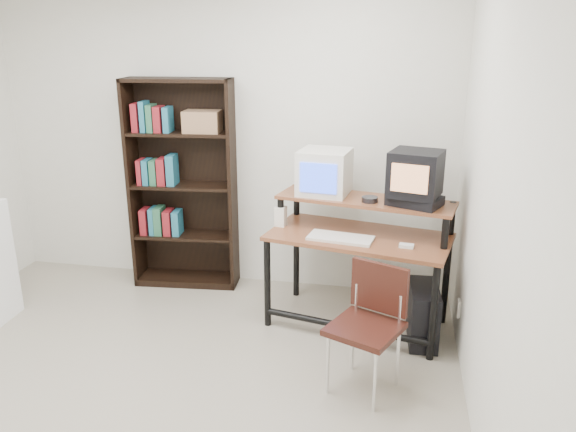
% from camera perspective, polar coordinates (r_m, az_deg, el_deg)
% --- Properties ---
extents(floor, '(4.00, 4.00, 0.01)m').
position_cam_1_polar(floor, '(3.71, -15.77, -18.47)').
color(floor, '#A59C89').
rests_on(floor, ground).
extents(back_wall, '(4.00, 0.01, 2.60)m').
position_cam_1_polar(back_wall, '(4.93, -6.69, 7.78)').
color(back_wall, silver).
rests_on(back_wall, floor).
extents(right_wall, '(0.01, 4.00, 2.60)m').
position_cam_1_polar(right_wall, '(2.80, 21.05, -1.00)').
color(right_wall, silver).
rests_on(right_wall, floor).
extents(computer_desk, '(1.43, 0.92, 0.98)m').
position_cam_1_polar(computer_desk, '(4.25, 7.30, -2.26)').
color(computer_desk, brown).
rests_on(computer_desk, floor).
extents(crt_monitor, '(0.41, 0.42, 0.35)m').
position_cam_1_polar(crt_monitor, '(4.34, 3.73, 4.42)').
color(crt_monitor, silver).
rests_on(crt_monitor, computer_desk).
extents(vcr, '(0.43, 0.38, 0.08)m').
position_cam_1_polar(vcr, '(4.15, 12.74, 1.46)').
color(vcr, black).
rests_on(vcr, computer_desk).
extents(crt_tv, '(0.42, 0.41, 0.33)m').
position_cam_1_polar(crt_tv, '(4.12, 12.82, 4.23)').
color(crt_tv, black).
rests_on(crt_tv, vcr).
extents(cd_spindle, '(0.14, 0.14, 0.05)m').
position_cam_1_polar(cd_spindle, '(4.18, 8.30, 1.60)').
color(cd_spindle, '#26262B').
rests_on(cd_spindle, computer_desk).
extents(keyboard, '(0.50, 0.28, 0.03)m').
position_cam_1_polar(keyboard, '(4.11, 5.36, -2.33)').
color(keyboard, silver).
rests_on(keyboard, computer_desk).
extents(mousepad, '(0.22, 0.19, 0.01)m').
position_cam_1_polar(mousepad, '(4.02, 11.68, -3.35)').
color(mousepad, black).
rests_on(mousepad, computer_desk).
extents(mouse, '(0.11, 0.07, 0.03)m').
position_cam_1_polar(mouse, '(4.02, 11.93, -3.04)').
color(mouse, white).
rests_on(mouse, mousepad).
extents(desk_speaker, '(0.09, 0.09, 0.17)m').
position_cam_1_polar(desk_speaker, '(4.36, -0.74, -0.12)').
color(desk_speaker, silver).
rests_on(desk_speaker, computer_desk).
extents(pc_tower, '(0.22, 0.46, 0.42)m').
position_cam_1_polar(pc_tower, '(4.28, 13.55, -9.65)').
color(pc_tower, black).
rests_on(pc_tower, floor).
extents(school_chair, '(0.53, 0.53, 0.80)m').
position_cam_1_polar(school_chair, '(3.58, 8.34, -9.96)').
color(school_chair, '#33140E').
rests_on(school_chair, floor).
extents(bookshelf, '(0.94, 0.39, 1.82)m').
position_cam_1_polar(bookshelf, '(4.98, -10.60, 3.39)').
color(bookshelf, black).
rests_on(bookshelf, floor).
extents(wall_outlet, '(0.02, 0.08, 0.12)m').
position_cam_1_polar(wall_outlet, '(4.23, 16.93, -8.92)').
color(wall_outlet, beige).
rests_on(wall_outlet, right_wall).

